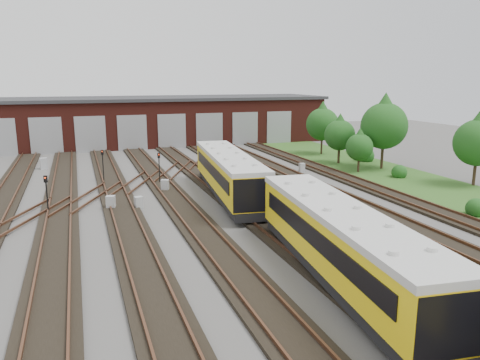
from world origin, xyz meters
name	(u,v)px	position (x,y,z in m)	size (l,w,h in m)	color
ground	(234,229)	(0.00, 0.00, 0.00)	(120.00, 120.00, 0.00)	#4D4B48
track_network	(228,225)	(-0.17, 0.59, 0.11)	(30.40, 70.00, 0.33)	black
maintenance_shed	(142,120)	(-0.01, 39.97, 3.20)	(51.00, 12.50, 6.35)	#4B1912
grass_verge	(393,175)	(19.00, 10.00, 0.03)	(8.00, 55.00, 0.05)	#26531B
metro_train	(341,243)	(2.00, -8.81, 1.90)	(4.25, 47.05, 3.07)	black
signal_mast_0	(46,189)	(-10.70, 7.10, 1.70)	(0.25, 0.24, 2.62)	black
signal_mast_1	(103,162)	(-6.59, 16.17, 1.79)	(0.23, 0.21, 2.82)	black
signal_mast_2	(159,164)	(-2.12, 13.65, 1.74)	(0.23, 0.22, 2.70)	black
signal_mast_3	(234,154)	(5.73, 17.12, 1.68)	(0.24, 0.22, 2.61)	black
relay_cabinet_0	(111,203)	(-6.66, 6.79, 0.49)	(0.59, 0.49, 0.98)	#A0A2A5
relay_cabinet_1	(44,163)	(-11.88, 24.26, 0.56)	(0.67, 0.56, 1.12)	#A0A2A5
relay_cabinet_2	(139,203)	(-4.83, 6.32, 0.44)	(0.53, 0.44, 0.88)	#A0A2A5
relay_cabinet_3	(165,186)	(-2.18, 10.80, 0.48)	(0.58, 0.48, 0.97)	#A0A2A5
relay_cabinet_4	(302,168)	(11.81, 14.45, 0.43)	(0.51, 0.43, 0.85)	#A0A2A5
tree_0	(322,120)	(18.76, 23.21, 4.05)	(3.80, 3.80, 6.30)	#352418
tree_1	(340,131)	(17.51, 17.23, 3.43)	(3.22, 3.22, 5.33)	#352418
tree_2	(384,120)	(20.01, 13.18, 4.85)	(4.56, 4.56, 7.55)	#352418
tree_3	(360,144)	(16.82, 12.44, 2.76)	(2.59, 2.59, 4.30)	#352418
tree_4	(478,137)	(22.77, 4.27, 4.13)	(3.88, 3.88, 6.43)	#352418
bush_0	(477,206)	(16.00, -2.65, 0.69)	(1.38, 1.38, 1.38)	#1B4914
bush_1	(399,170)	(18.96, 9.08, 0.70)	(1.39, 1.39, 1.39)	#1B4914
bush_2	(366,153)	(21.00, 17.35, 0.88)	(1.77, 1.77, 1.77)	#1B4914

